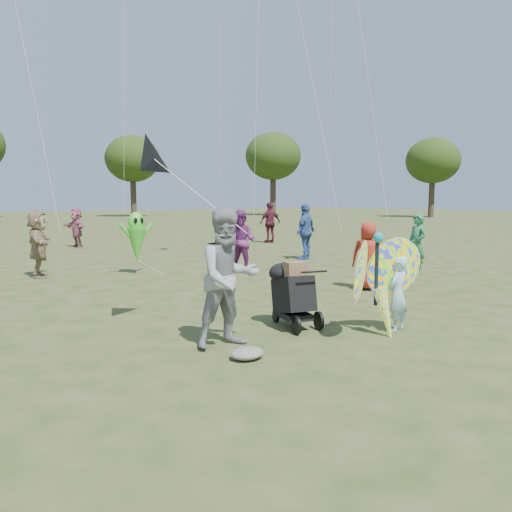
{
  "coord_description": "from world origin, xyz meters",
  "views": [
    {
      "loc": [
        -5.36,
        -5.45,
        2.1
      ],
      "look_at": [
        -0.2,
        1.5,
        1.1
      ],
      "focal_mm": 35.0,
      "sensor_mm": 36.0,
      "label": 1
    }
  ],
  "objects_px": {
    "crowd_f": "(417,244)",
    "crowd_e": "(241,241)",
    "alien_kite": "(137,239)",
    "crowd_a": "(368,256)",
    "crowd_d": "(38,244)",
    "child_girl": "(397,294)",
    "butterfly_kite": "(380,283)",
    "crowd_j": "(76,228)",
    "crowd_c": "(306,232)",
    "adult_man": "(229,278)",
    "jogging_stroller": "(291,290)",
    "crowd_h": "(270,223)"
  },
  "relations": [
    {
      "from": "crowd_a",
      "to": "child_girl",
      "type": "bearing_deg",
      "value": 106.54
    },
    {
      "from": "child_girl",
      "to": "crowd_e",
      "type": "distance_m",
      "value": 6.97
    },
    {
      "from": "crowd_h",
      "to": "adult_man",
      "type": "bearing_deg",
      "value": 53.02
    },
    {
      "from": "crowd_c",
      "to": "crowd_j",
      "type": "height_order",
      "value": "crowd_c"
    },
    {
      "from": "alien_kite",
      "to": "crowd_d",
      "type": "bearing_deg",
      "value": 156.25
    },
    {
      "from": "crowd_e",
      "to": "crowd_j",
      "type": "distance_m",
      "value": 10.31
    },
    {
      "from": "adult_man",
      "to": "crowd_e",
      "type": "relative_size",
      "value": 1.11
    },
    {
      "from": "crowd_a",
      "to": "crowd_h",
      "type": "xyz_separation_m",
      "value": [
        5.76,
        10.98,
        0.18
      ]
    },
    {
      "from": "crowd_a",
      "to": "crowd_d",
      "type": "distance_m",
      "value": 8.58
    },
    {
      "from": "adult_man",
      "to": "crowd_h",
      "type": "bearing_deg",
      "value": 55.28
    },
    {
      "from": "crowd_e",
      "to": "crowd_h",
      "type": "xyz_separation_m",
      "value": [
        6.52,
        6.95,
        0.08
      ]
    },
    {
      "from": "crowd_a",
      "to": "crowd_d",
      "type": "relative_size",
      "value": 0.88
    },
    {
      "from": "butterfly_kite",
      "to": "adult_man",
      "type": "bearing_deg",
      "value": 157.56
    },
    {
      "from": "crowd_c",
      "to": "crowd_e",
      "type": "relative_size",
      "value": 1.09
    },
    {
      "from": "crowd_d",
      "to": "crowd_h",
      "type": "bearing_deg",
      "value": -52.59
    },
    {
      "from": "crowd_a",
      "to": "alien_kite",
      "type": "relative_size",
      "value": 0.91
    },
    {
      "from": "child_girl",
      "to": "alien_kite",
      "type": "xyz_separation_m",
      "value": [
        -0.86,
        8.15,
        0.37
      ]
    },
    {
      "from": "crowd_d",
      "to": "child_girl",
      "type": "bearing_deg",
      "value": -145.02
    },
    {
      "from": "crowd_a",
      "to": "alien_kite",
      "type": "bearing_deg",
      "value": 0.02
    },
    {
      "from": "crowd_e",
      "to": "butterfly_kite",
      "type": "bearing_deg",
      "value": -46.18
    },
    {
      "from": "child_girl",
      "to": "crowd_f",
      "type": "height_order",
      "value": "crowd_f"
    },
    {
      "from": "alien_kite",
      "to": "adult_man",
      "type": "bearing_deg",
      "value": -103.41
    },
    {
      "from": "butterfly_kite",
      "to": "jogging_stroller",
      "type": "bearing_deg",
      "value": 123.12
    },
    {
      "from": "crowd_e",
      "to": "alien_kite",
      "type": "distance_m",
      "value": 2.92
    },
    {
      "from": "crowd_h",
      "to": "crowd_f",
      "type": "bearing_deg",
      "value": 77.51
    },
    {
      "from": "crowd_d",
      "to": "butterfly_kite",
      "type": "height_order",
      "value": "crowd_d"
    },
    {
      "from": "butterfly_kite",
      "to": "child_girl",
      "type": "bearing_deg",
      "value": -2.59
    },
    {
      "from": "butterfly_kite",
      "to": "crowd_h",
      "type": "bearing_deg",
      "value": 57.78
    },
    {
      "from": "crowd_f",
      "to": "jogging_stroller",
      "type": "xyz_separation_m",
      "value": [
        -6.52,
        -2.28,
        -0.22
      ]
    },
    {
      "from": "child_girl",
      "to": "crowd_h",
      "type": "height_order",
      "value": "crowd_h"
    },
    {
      "from": "crowd_f",
      "to": "jogging_stroller",
      "type": "relative_size",
      "value": 1.49
    },
    {
      "from": "crowd_a",
      "to": "butterfly_kite",
      "type": "distance_m",
      "value": 3.94
    },
    {
      "from": "crowd_a",
      "to": "crowd_c",
      "type": "xyz_separation_m",
      "value": [
        2.75,
        5.16,
        0.17
      ]
    },
    {
      "from": "child_girl",
      "to": "butterfly_kite",
      "type": "relative_size",
      "value": 0.67
    },
    {
      "from": "crowd_f",
      "to": "crowd_e",
      "type": "bearing_deg",
      "value": -121.68
    },
    {
      "from": "crowd_h",
      "to": "jogging_stroller",
      "type": "relative_size",
      "value": 1.72
    },
    {
      "from": "child_girl",
      "to": "crowd_h",
      "type": "distance_m",
      "value": 15.98
    },
    {
      "from": "crowd_c",
      "to": "jogging_stroller",
      "type": "distance_m",
      "value": 9.25
    },
    {
      "from": "crowd_d",
      "to": "crowd_j",
      "type": "distance_m",
      "value": 8.45
    },
    {
      "from": "crowd_e",
      "to": "butterfly_kite",
      "type": "height_order",
      "value": "crowd_e"
    },
    {
      "from": "adult_man",
      "to": "crowd_c",
      "type": "distance_m",
      "value": 10.46
    },
    {
      "from": "adult_man",
      "to": "crowd_e",
      "type": "bearing_deg",
      "value": 59.17
    },
    {
      "from": "child_girl",
      "to": "crowd_e",
      "type": "bearing_deg",
      "value": -118.68
    },
    {
      "from": "crowd_d",
      "to": "alien_kite",
      "type": "height_order",
      "value": "crowd_d"
    },
    {
      "from": "adult_man",
      "to": "crowd_e",
      "type": "xyz_separation_m",
      "value": [
        4.29,
        5.83,
        -0.1
      ]
    },
    {
      "from": "adult_man",
      "to": "jogging_stroller",
      "type": "distance_m",
      "value": 1.49
    },
    {
      "from": "child_girl",
      "to": "crowd_j",
      "type": "bearing_deg",
      "value": -105.05
    },
    {
      "from": "adult_man",
      "to": "jogging_stroller",
      "type": "relative_size",
      "value": 1.76
    },
    {
      "from": "crowd_j",
      "to": "crowd_d",
      "type": "bearing_deg",
      "value": -33.16
    },
    {
      "from": "crowd_d",
      "to": "butterfly_kite",
      "type": "bearing_deg",
      "value": -147.28
    }
  ]
}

